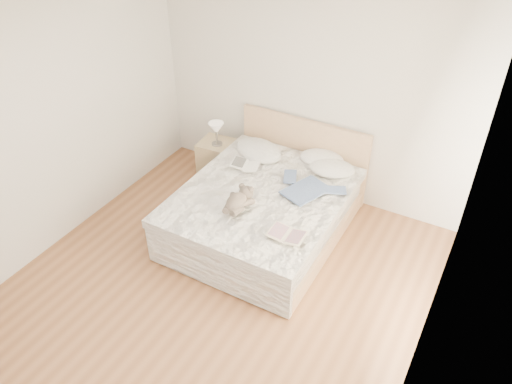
# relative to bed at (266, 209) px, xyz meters

# --- Properties ---
(floor) EXTENTS (4.00, 4.50, 0.00)m
(floor) POSITION_rel_bed_xyz_m (0.00, -1.19, -0.31)
(floor) COLOR brown
(floor) RESTS_ON ground
(ceiling) EXTENTS (4.00, 4.50, 0.00)m
(ceiling) POSITION_rel_bed_xyz_m (0.00, -1.19, 2.39)
(ceiling) COLOR silver
(ceiling) RESTS_ON ground
(wall_back) EXTENTS (4.00, 0.02, 2.70)m
(wall_back) POSITION_rel_bed_xyz_m (0.00, 1.06, 1.04)
(wall_back) COLOR silver
(wall_back) RESTS_ON ground
(wall_left) EXTENTS (0.02, 4.50, 2.70)m
(wall_left) POSITION_rel_bed_xyz_m (-2.00, -1.19, 1.04)
(wall_left) COLOR silver
(wall_left) RESTS_ON ground
(wall_right) EXTENTS (0.02, 4.50, 2.70)m
(wall_right) POSITION_rel_bed_xyz_m (2.00, -1.19, 1.04)
(wall_right) COLOR silver
(wall_right) RESTS_ON ground
(window) EXTENTS (0.02, 1.30, 1.10)m
(window) POSITION_rel_bed_xyz_m (1.99, -0.89, 1.14)
(window) COLOR white
(window) RESTS_ON wall_right
(bed) EXTENTS (1.72, 2.14, 1.00)m
(bed) POSITION_rel_bed_xyz_m (0.00, 0.00, 0.00)
(bed) COLOR tan
(bed) RESTS_ON floor
(nightstand) EXTENTS (0.48, 0.43, 0.56)m
(nightstand) POSITION_rel_bed_xyz_m (-1.07, 0.64, -0.03)
(nightstand) COLOR tan
(nightstand) RESTS_ON floor
(table_lamp) EXTENTS (0.23, 0.23, 0.31)m
(table_lamp) POSITION_rel_bed_xyz_m (-1.04, 0.60, 0.47)
(table_lamp) COLOR #4B4641
(table_lamp) RESTS_ON nightstand
(pillow_left) EXTENTS (0.76, 0.63, 0.20)m
(pillow_left) POSITION_rel_bed_xyz_m (-0.43, 0.61, 0.33)
(pillow_left) COLOR white
(pillow_left) RESTS_ON bed
(pillow_middle) EXTENTS (0.58, 0.44, 0.16)m
(pillow_middle) POSITION_rel_bed_xyz_m (0.32, 0.82, 0.33)
(pillow_middle) COLOR white
(pillow_middle) RESTS_ON bed
(pillow_right) EXTENTS (0.61, 0.50, 0.16)m
(pillow_right) POSITION_rel_bed_xyz_m (0.51, 0.68, 0.33)
(pillow_right) COLOR silver
(pillow_right) RESTS_ON bed
(blouse) EXTENTS (0.71, 0.73, 0.02)m
(blouse) POSITION_rel_bed_xyz_m (0.42, 0.14, 0.32)
(blouse) COLOR #384B74
(blouse) RESTS_ON bed
(photo_book) EXTENTS (0.41, 0.33, 0.03)m
(photo_book) POSITION_rel_bed_xyz_m (-0.42, 0.26, 0.32)
(photo_book) COLOR white
(photo_book) RESTS_ON bed
(childrens_book) EXTENTS (0.38, 0.27, 0.02)m
(childrens_book) POSITION_rel_bed_xyz_m (0.57, -0.63, 0.32)
(childrens_book) COLOR beige
(childrens_book) RESTS_ON bed
(teddy_bear) EXTENTS (0.27, 0.37, 0.19)m
(teddy_bear) POSITION_rel_bed_xyz_m (-0.08, -0.52, 0.34)
(teddy_bear) COLOR brown
(teddy_bear) RESTS_ON bed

